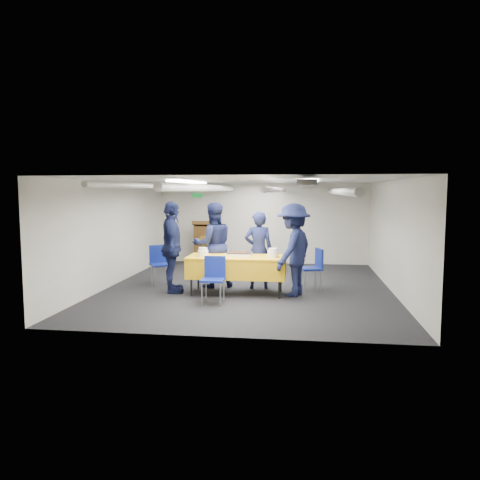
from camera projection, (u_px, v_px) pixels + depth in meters
name	position (u px, v px, depth m)	size (l,w,h in m)	color
ground	(248.00, 287.00, 10.13)	(7.00, 7.00, 0.00)	black
room_shell	(255.00, 203.00, 10.33)	(6.00, 7.00, 2.30)	beige
serving_table	(237.00, 267.00, 9.42)	(1.98, 0.87, 0.77)	black
sheet_cake	(239.00, 254.00, 9.44)	(0.51, 0.39, 0.09)	white
plate_stack_left	(203.00, 252.00, 9.43)	(0.21, 0.21, 0.17)	white
plate_stack_right	(273.00, 253.00, 9.25)	(0.21, 0.21, 0.18)	white
podium	(205.00, 243.00, 13.28)	(0.62, 0.53, 1.25)	brown
chair_near	(214.00, 275.00, 8.67)	(0.43, 0.43, 0.87)	gray
chair_right	(314.00, 265.00, 9.86)	(0.53, 0.53, 0.87)	gray
chair_left	(160.00, 261.00, 10.44)	(0.58, 0.58, 0.87)	gray
sailor_a	(258.00, 250.00, 9.94)	(0.60, 0.40, 1.65)	black
sailor_b	(213.00, 245.00, 10.09)	(0.89, 0.70, 1.84)	black
sailor_c	(172.00, 247.00, 9.53)	(1.10, 0.46, 1.87)	black
sailor_d	(293.00, 250.00, 9.24)	(1.19, 0.68, 1.84)	black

